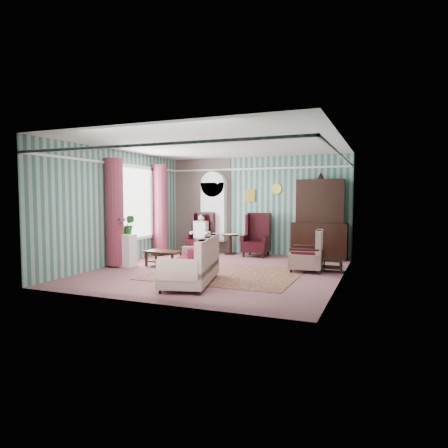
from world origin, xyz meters
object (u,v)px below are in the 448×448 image
at_px(seated_woman, 201,234).
at_px(coffee_table, 164,259).
at_px(dresser_hutch, 320,216).
at_px(floral_armchair, 306,248).
at_px(bookcase, 214,216).
at_px(round_side_table, 230,244).
at_px(nest_table, 332,260).
at_px(wingback_left, 201,233).
at_px(wingback_right, 256,235).
at_px(plant_stand, 124,250).
at_px(sofa, 190,257).

height_order(seated_woman, coffee_table, seated_woman).
relative_size(dresser_hutch, floral_armchair, 2.15).
relative_size(bookcase, coffee_table, 2.53).
bearing_deg(round_side_table, floral_armchair, -35.97).
relative_size(bookcase, floral_armchair, 2.05).
relative_size(bookcase, round_side_table, 3.73).
height_order(dresser_hutch, round_side_table, dresser_hutch).
height_order(nest_table, floral_armchair, floral_armchair).
relative_size(dresser_hutch, round_side_table, 3.93).
bearing_deg(dresser_hutch, bookcase, 177.89).
height_order(wingback_left, wingback_right, same).
distance_m(wingback_right, plant_stand, 3.76).
bearing_deg(seated_woman, bookcase, 57.34).
xyz_separation_m(sofa, coffee_table, (-1.53, 1.55, -0.35)).
distance_m(wingback_right, floral_armchair, 2.47).
xyz_separation_m(seated_woman, nest_table, (4.07, -1.55, -0.32)).
xyz_separation_m(dresser_hutch, wingback_right, (-1.75, -0.27, -0.55)).
relative_size(seated_woman, sofa, 0.62).
xyz_separation_m(floral_armchair, coffee_table, (-3.38, -0.66, -0.35)).
height_order(wingback_left, nest_table, wingback_left).
bearing_deg(nest_table, wingback_right, 146.25).
distance_m(plant_stand, floral_armchair, 4.42).
xyz_separation_m(wingback_right, coffee_table, (-1.63, -2.40, -0.43)).
height_order(wingback_right, floral_armchair, wingback_right).
xyz_separation_m(bookcase, coffee_table, (-0.13, -2.79, -0.93)).
xyz_separation_m(seated_woman, sofa, (1.65, -3.95, -0.05)).
height_order(bookcase, sofa, bookcase).
height_order(seated_woman, nest_table, seated_woman).
distance_m(wingback_left, floral_armchair, 3.91).
relative_size(bookcase, wingback_right, 1.79).
bearing_deg(dresser_hutch, coffee_table, -141.68).
height_order(sofa, coffee_table, sofa).
bearing_deg(round_side_table, sofa, -79.63).
bearing_deg(dresser_hutch, plant_stand, -144.92).
xyz_separation_m(wingback_left, seated_woman, (0.00, 0.00, -0.04)).
distance_m(wingback_left, nest_table, 4.37).
height_order(bookcase, coffee_table, bookcase).
bearing_deg(seated_woman, coffee_table, -87.07).
bearing_deg(nest_table, dresser_hutch, 107.39).
height_order(wingback_right, seated_woman, wingback_right).
distance_m(wingback_right, nest_table, 2.81).
bearing_deg(wingback_right, floral_armchair, -44.78).
xyz_separation_m(wingback_left, coffee_table, (0.12, -2.40, -0.43)).
distance_m(round_side_table, plant_stand, 3.36).
distance_m(seated_woman, nest_table, 4.37).
relative_size(round_side_table, plant_stand, 0.75).
relative_size(bookcase, sofa, 1.18).
height_order(plant_stand, sofa, sofa).
height_order(bookcase, nest_table, bookcase).
bearing_deg(seated_woman, round_side_table, 9.46).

